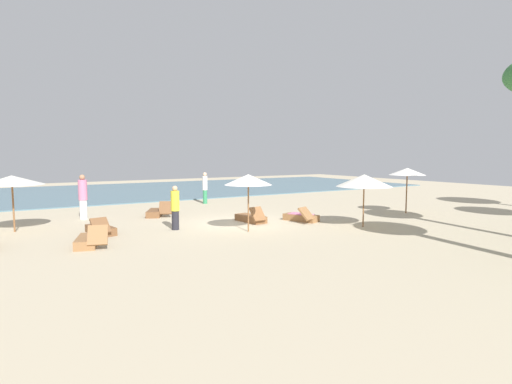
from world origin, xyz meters
TOP-DOWN VIEW (x-y plane):
  - ground_plane at (0.00, 0.00)m, footprint 60.00×60.00m
  - ocean_water at (0.00, 17.00)m, footprint 48.00×16.00m
  - umbrella_0 at (-0.45, -1.66)m, footprint 1.75×1.75m
  - umbrella_1 at (8.40, -1.66)m, footprint 1.71×1.71m
  - umbrella_2 at (3.86, -3.20)m, footprint 2.16×2.16m
  - umbrella_3 at (-7.82, 2.77)m, footprint 2.18×2.18m
  - lounger_0 at (-5.88, -1.09)m, footprint 1.03×1.76m
  - lounger_1 at (-2.21, 3.77)m, footprint 1.24×1.75m
  - lounger_2 at (2.65, -0.85)m, footprint 1.14×1.80m
  - lounger_3 at (0.70, 0.07)m, footprint 0.78×1.73m
  - lounger_4 at (-5.20, 0.67)m, footprint 0.88×1.78m
  - person_0 at (1.66, 6.90)m, footprint 0.37×0.37m
  - person_1 at (-5.20, 4.54)m, footprint 0.48×0.48m
  - person_2 at (-2.62, 0.09)m, footprint 0.45×0.45m

SIDE VIEW (x-z plane):
  - ground_plane at x=0.00m, z-range 0.00..0.00m
  - ocean_water at x=0.00m, z-range 0.00..0.06m
  - lounger_4 at x=-5.20m, z-range -0.17..0.50m
  - lounger_3 at x=0.70m, z-range -0.18..0.52m
  - lounger_0 at x=-5.88m, z-range -0.19..0.53m
  - lounger_1 at x=-2.21m, z-range -0.19..0.53m
  - lounger_2 at x=2.65m, z-range -0.16..0.51m
  - person_2 at x=-2.62m, z-range 0.01..1.68m
  - person_0 at x=1.66m, z-range 0.03..1.85m
  - person_1 at x=-5.20m, z-range 0.01..1.98m
  - umbrella_2 at x=3.86m, z-range 0.79..2.86m
  - umbrella_3 at x=-7.82m, z-range 0.86..2.94m
  - umbrella_0 at x=-0.45m, z-range 0.86..2.98m
  - umbrella_1 at x=8.40m, z-range 0.92..3.11m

